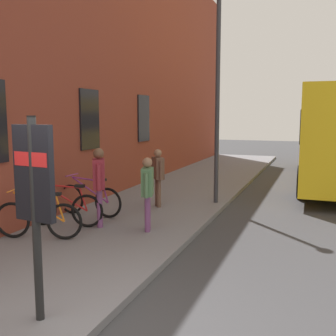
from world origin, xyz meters
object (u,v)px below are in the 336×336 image
(bicycle_leaning_wall, at_px, (64,209))
(street_lamp, at_px, (218,80))
(bicycle_under_window, at_px, (89,200))
(pedestrian_crossing_street, at_px, (158,172))
(pedestrian_by_facade, at_px, (147,186))
(bicycle_mid_rack, at_px, (39,219))
(pedestrian_near_bus, at_px, (99,179))
(transit_info_sign, at_px, (34,187))

(bicycle_leaning_wall, distance_m, street_lamp, 5.19)
(bicycle_under_window, relative_size, pedestrian_crossing_street, 1.16)
(bicycle_under_window, height_order, pedestrian_by_facade, pedestrian_by_facade)
(pedestrian_crossing_street, bearing_deg, pedestrian_by_facade, -163.30)
(bicycle_leaning_wall, distance_m, pedestrian_crossing_street, 2.78)
(bicycle_leaning_wall, relative_size, bicycle_under_window, 0.98)
(bicycle_leaning_wall, bearing_deg, bicycle_mid_rack, -176.36)
(bicycle_mid_rack, height_order, pedestrian_by_facade, pedestrian_by_facade)
(pedestrian_by_facade, bearing_deg, bicycle_mid_rack, 125.32)
(bicycle_mid_rack, relative_size, pedestrian_crossing_street, 1.13)
(bicycle_leaning_wall, height_order, pedestrian_by_facade, pedestrian_by_facade)
(bicycle_under_window, bearing_deg, pedestrian_near_bus, -135.36)
(bicycle_mid_rack, bearing_deg, pedestrian_near_bus, -29.04)
(pedestrian_near_bus, height_order, pedestrian_by_facade, pedestrian_near_bus)
(transit_info_sign, relative_size, street_lamp, 0.42)
(pedestrian_near_bus, xyz_separation_m, street_lamp, (3.21, -1.78, 2.28))
(bicycle_under_window, distance_m, pedestrian_crossing_street, 1.95)
(bicycle_mid_rack, height_order, pedestrian_near_bus, pedestrian_near_bus)
(pedestrian_crossing_street, distance_m, street_lamp, 2.91)
(bicycle_mid_rack, relative_size, bicycle_under_window, 0.97)
(bicycle_under_window, bearing_deg, street_lamp, -44.72)
(transit_info_sign, xyz_separation_m, pedestrian_crossing_street, (5.88, 0.90, -0.67))
(bicycle_leaning_wall, distance_m, pedestrian_near_bus, 1.01)
(bicycle_mid_rack, relative_size, pedestrian_near_bus, 1.01)
(bicycle_under_window, bearing_deg, pedestrian_by_facade, -109.78)
(bicycle_under_window, relative_size, pedestrian_by_facade, 1.15)
(street_lamp, bearing_deg, bicycle_mid_rack, 151.04)
(bicycle_mid_rack, height_order, bicycle_leaning_wall, same)
(bicycle_mid_rack, height_order, pedestrian_crossing_street, pedestrian_crossing_street)
(pedestrian_near_bus, bearing_deg, bicycle_mid_rack, 150.96)
(bicycle_mid_rack, relative_size, transit_info_sign, 0.72)
(bicycle_mid_rack, bearing_deg, bicycle_leaning_wall, 3.64)
(pedestrian_by_facade, bearing_deg, transit_info_sign, -176.03)
(street_lamp, bearing_deg, pedestrian_crossing_street, 128.52)
(bicycle_leaning_wall, xyz_separation_m, bicycle_under_window, (0.99, -0.02, 0.00))
(bicycle_mid_rack, distance_m, transit_info_sign, 3.45)
(bicycle_leaning_wall, bearing_deg, pedestrian_near_bus, -69.11)
(transit_info_sign, relative_size, pedestrian_by_facade, 1.56)
(transit_info_sign, distance_m, street_lamp, 7.14)
(bicycle_under_window, relative_size, transit_info_sign, 0.74)
(bicycle_leaning_wall, relative_size, pedestrian_by_facade, 1.13)
(pedestrian_crossing_street, height_order, pedestrian_by_facade, pedestrian_by_facade)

